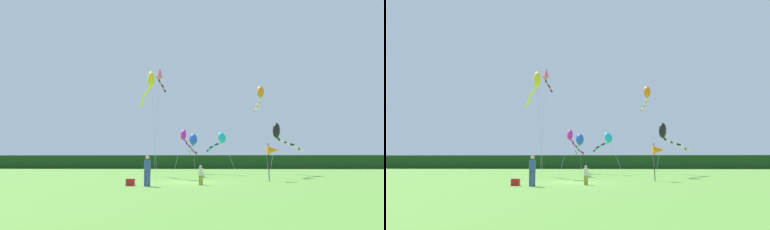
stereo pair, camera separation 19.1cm
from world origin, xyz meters
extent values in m
plane|color=#5B9338|center=(0.00, 0.00, 0.00)|extent=(120.00, 120.00, 0.00)
cube|color=#193D19|center=(0.00, 45.00, 1.42)|extent=(108.00, 3.43, 2.84)
cylinder|color=#334C8C|center=(-2.45, -3.74, 0.44)|extent=(0.18, 0.18, 0.89)
cylinder|color=#334C8C|center=(-2.24, -3.74, 0.44)|extent=(0.18, 0.18, 0.89)
cylinder|color=#334C8C|center=(-2.35, -3.74, 1.24)|extent=(0.41, 0.41, 0.70)
sphere|color=tan|center=(-2.35, -3.74, 1.72)|extent=(0.26, 0.26, 0.26)
cylinder|color=olive|center=(0.83, -2.48, 0.30)|extent=(0.12, 0.12, 0.60)
cylinder|color=olive|center=(0.96, -2.48, 0.30)|extent=(0.12, 0.12, 0.60)
cylinder|color=silver|center=(0.90, -2.48, 0.83)|extent=(0.27, 0.27, 0.47)
sphere|color=tan|center=(0.90, -2.48, 1.16)|extent=(0.17, 0.17, 0.17)
cube|color=red|center=(-3.48, -3.28, 0.21)|extent=(0.51, 0.37, 0.43)
cylinder|color=black|center=(6.09, 1.60, 1.45)|extent=(0.06, 0.06, 2.90)
cone|color=orange|center=(6.44, 1.60, 2.38)|extent=(0.90, 0.70, 0.70)
cylinder|color=#B2B2B2|center=(-0.10, 15.15, 2.14)|extent=(0.31, 2.75, 4.30)
ellipsoid|color=blue|center=(-0.25, 16.51, 4.29)|extent=(1.13, 1.51, 1.76)
cylinder|color=blue|center=(-0.33, 16.76, 3.59)|extent=(0.37, 0.61, 0.36)
cylinder|color=white|center=(-0.46, 17.25, 3.46)|extent=(0.31, 0.58, 0.29)
cylinder|color=blue|center=(-0.60, 17.74, 3.33)|extent=(0.36, 0.60, 0.35)
cylinder|color=white|center=(-0.71, 18.23, 3.17)|extent=(0.28, 0.59, 0.35)
cylinder|color=blue|center=(-0.79, 18.74, 3.06)|extent=(0.29, 0.56, 0.26)
cylinder|color=white|center=(-0.83, 19.24, 2.97)|extent=(0.23, 0.56, 0.30)
cylinder|color=blue|center=(-0.88, 19.74, 2.88)|extent=(0.34, 0.57, 0.28)
cylinder|color=white|center=(-0.95, 20.24, 2.80)|extent=(0.20, 0.55, 0.29)
cylinder|color=blue|center=(-0.92, 20.75, 2.67)|extent=(0.27, 0.59, 0.34)
cylinder|color=#B2B2B2|center=(7.99, 12.89, 4.93)|extent=(0.04, 2.95, 9.87)
ellipsoid|color=orange|center=(7.98, 14.36, 9.86)|extent=(0.86, 1.18, 1.58)
cylinder|color=orange|center=(8.01, 14.68, 9.25)|extent=(0.27, 0.69, 0.27)
cylinder|color=white|center=(8.04, 15.33, 9.12)|extent=(0.21, 0.71, 0.38)
cylinder|color=orange|center=(8.08, 15.98, 8.94)|extent=(0.29, 0.73, 0.37)
cylinder|color=white|center=(8.08, 16.63, 8.81)|extent=(0.28, 0.70, 0.28)
cylinder|color=orange|center=(8.07, 17.28, 8.66)|extent=(0.27, 0.73, 0.40)
cylinder|color=white|center=(8.04, 17.92, 8.46)|extent=(0.34, 0.74, 0.39)
cylinder|color=orange|center=(7.94, 18.56, 8.33)|extent=(0.27, 0.69, 0.27)
cylinder|color=#B2B2B2|center=(3.85, 11.35, 2.12)|extent=(1.40, 3.25, 4.25)
ellipsoid|color=#1EB7CC|center=(3.16, 12.97, 4.23)|extent=(1.29, 1.38, 1.48)
cylinder|color=#1EB7CC|center=(3.00, 13.23, 3.64)|extent=(0.52, 0.66, 0.31)
cylinder|color=black|center=(2.65, 13.74, 3.52)|extent=(0.54, 0.65, 0.31)
cylinder|color=#1EB7CC|center=(2.33, 14.26, 3.38)|extent=(0.50, 0.68, 0.37)
cylinder|color=black|center=(2.00, 14.78, 3.21)|extent=(0.55, 0.66, 0.36)
cylinder|color=#1EB7CC|center=(1.76, 15.34, 3.03)|extent=(0.33, 0.71, 0.39)
cylinder|color=black|center=(1.59, 15.93, 2.86)|extent=(0.42, 0.69, 0.32)
cylinder|color=#B2B2B2|center=(-3.51, 5.57, 4.76)|extent=(1.17, 2.48, 9.53)
ellipsoid|color=yellow|center=(-4.08, 6.80, 9.52)|extent=(1.14, 1.40, 1.73)
cylinder|color=yellow|center=(-4.20, 7.06, 8.79)|extent=(0.45, 0.67, 0.38)
cylinder|color=yellow|center=(-4.51, 7.56, 8.60)|extent=(0.55, 0.63, 0.38)
cylinder|color=yellow|center=(-4.80, 8.06, 8.48)|extent=(0.43, 0.64, 0.27)
cylinder|color=yellow|center=(-5.05, 8.59, 8.40)|extent=(0.45, 0.64, 0.29)
cylinder|color=yellow|center=(-5.25, 9.14, 8.31)|extent=(0.35, 0.64, 0.27)
cylinder|color=yellow|center=(-5.40, 9.71, 8.21)|extent=(0.35, 0.66, 0.34)
cylinder|color=yellow|center=(-5.54, 10.28, 8.07)|extent=(0.33, 0.66, 0.34)
cylinder|color=yellow|center=(-5.75, 10.82, 7.92)|extent=(0.48, 0.65, 0.34)
cylinder|color=yellow|center=(-6.03, 11.33, 7.79)|extent=(0.48, 0.64, 0.30)
cylinder|color=#B2B2B2|center=(7.53, 6.64, 2.23)|extent=(1.18, 1.57, 4.47)
ellipsoid|color=black|center=(8.11, 7.42, 4.46)|extent=(1.29, 1.44, 1.71)
cylinder|color=black|center=(8.32, 7.76, 3.72)|extent=(0.62, 0.84, 0.46)
cylinder|color=white|center=(8.80, 8.38, 3.54)|extent=(0.71, 0.73, 0.29)
cylinder|color=black|center=(9.27, 9.02, 3.45)|extent=(0.57, 0.81, 0.29)
cylinder|color=white|center=(9.72, 9.67, 3.36)|extent=(0.69, 0.75, 0.28)
cylinder|color=black|center=(10.28, 10.24, 3.27)|extent=(0.74, 0.70, 0.29)
cylinder|color=white|center=(10.86, 10.78, 3.09)|extent=(0.77, 0.73, 0.46)
cylinder|color=black|center=(11.33, 11.41, 2.89)|extent=(0.54, 0.83, 0.32)
cylinder|color=white|center=(11.81, 12.02, 2.77)|extent=(0.76, 0.68, 0.32)
cylinder|color=#B2B2B2|center=(-4.13, 11.35, 5.98)|extent=(0.03, 2.86, 11.97)
cone|color=#E5598C|center=(-4.13, 12.77, 11.97)|extent=(0.75, 1.03, 1.43)
cylinder|color=#E5598C|center=(-4.21, 13.11, 11.41)|extent=(0.36, 0.74, 0.28)
cylinder|color=black|center=(-4.30, 13.79, 11.29)|extent=(0.23, 0.75, 0.37)
cylinder|color=#E5598C|center=(-4.25, 14.48, 11.11)|extent=(0.34, 0.76, 0.36)
cylinder|color=black|center=(-4.11, 15.16, 10.95)|extent=(0.36, 0.77, 0.36)
cylinder|color=#E5598C|center=(-4.03, 15.84, 10.77)|extent=(0.20, 0.75, 0.38)
cylinder|color=black|center=(-3.97, 16.53, 10.62)|extent=(0.33, 0.75, 0.32)
cylinder|color=#B2B2B2|center=(-1.96, 14.76, 2.45)|extent=(0.90, 4.25, 4.92)
ellipsoid|color=#E026B2|center=(-1.52, 16.87, 4.90)|extent=(0.99, 1.57, 1.72)
cylinder|color=#E026B2|center=(-1.37, 17.22, 4.19)|extent=(0.51, 0.84, 0.45)
cylinder|color=black|center=(-1.21, 17.96, 3.94)|extent=(0.23, 0.83, 0.42)
cylinder|color=#E026B2|center=(-1.09, 18.71, 3.73)|extent=(0.42, 0.83, 0.38)
cylinder|color=black|center=(-0.90, 19.44, 3.56)|extent=(0.38, 0.83, 0.37)
cylinder|color=#E026B2|center=(-0.71, 20.19, 3.35)|extent=(0.40, 0.85, 0.42)
cylinder|color=black|center=(-0.60, 20.94, 3.16)|extent=(0.24, 0.81, 0.35)
cylinder|color=#E026B2|center=(-0.45, 21.68, 2.99)|extent=(0.45, 0.83, 0.37)
cylinder|color=black|center=(-0.17, 22.39, 2.83)|extent=(0.51, 0.82, 0.35)
cylinder|color=#E026B2|center=(-0.03, 23.12, 2.62)|extent=(0.22, 0.83, 0.45)
camera|label=1|loc=(1.14, -22.95, 1.48)|focal=29.26mm
camera|label=2|loc=(1.33, -22.94, 1.48)|focal=29.26mm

